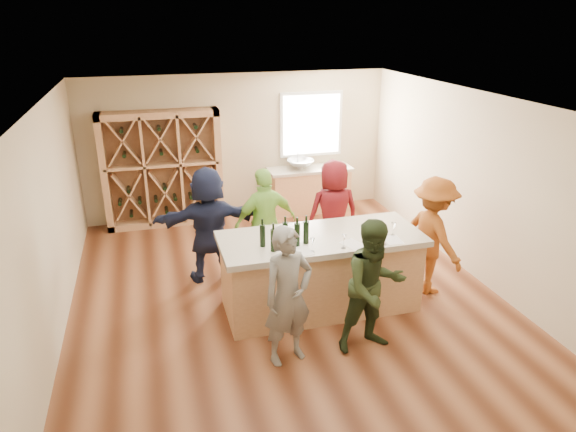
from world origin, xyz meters
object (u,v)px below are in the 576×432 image
object	(u,v)px
sink	(300,164)
tasting_counter_base	(320,275)
person_near_left	(288,296)
person_far_left	(209,224)
wine_bottle_d	(297,235)
wine_bottle_b	(273,240)
wine_bottle_c	(285,233)
person_server	(433,236)
wine_bottle_a	(263,236)
wine_rack	(163,169)
person_near_right	(374,287)
person_far_mid	(265,223)
wine_bottle_e	(306,232)
person_far_right	(333,213)

from	to	relation	value
sink	tasting_counter_base	bearing A→B (deg)	-102.66
person_near_left	person_far_left	world-z (taller)	person_far_left
sink	wine_bottle_d	distance (m)	4.04
wine_bottle_b	wine_bottle_c	bearing A→B (deg)	42.70
person_server	wine_bottle_d	bearing A→B (deg)	87.31
wine_bottle_a	person_near_left	xyz separation A→B (m)	(0.08, -0.90, -0.38)
wine_bottle_b	wine_rack	bearing A→B (deg)	106.12
person_near_right	person_far_mid	world-z (taller)	person_far_mid
person_near_left	person_server	size ratio (longest dim) A/B	0.97
wine_bottle_a	person_near_left	size ratio (longest dim) A/B	0.17
tasting_counter_base	wine_bottle_b	bearing A→B (deg)	-159.11
wine_bottle_c	wine_bottle_e	distance (m)	0.27
wine_bottle_c	person_server	size ratio (longest dim) A/B	0.17
sink	person_near_right	xyz separation A→B (m)	(-0.52, -4.70, -0.17)
wine_bottle_a	tasting_counter_base	bearing A→B (deg)	7.17
wine_rack	tasting_counter_base	distance (m)	4.21
person_far_mid	wine_bottle_c	bearing A→B (deg)	77.91
wine_rack	wine_bottle_d	world-z (taller)	wine_rack
sink	wine_bottle_a	distance (m)	4.10
sink	wine_bottle_e	xyz separation A→B (m)	(-1.09, -3.81, 0.22)
wine_bottle_b	person_near_right	size ratio (longest dim) A/B	0.17
person_far_left	wine_bottle_b	bearing A→B (deg)	113.62
tasting_counter_base	person_near_right	xyz separation A→B (m)	(0.30, -1.05, 0.34)
tasting_counter_base	wine_bottle_b	size ratio (longest dim) A/B	8.91
person_near_left	person_far_right	xyz separation A→B (m)	(1.39, 2.27, 0.02)
wine_rack	person_server	distance (m)	5.15
tasting_counter_base	person_far_left	size ratio (longest dim) A/B	1.46
wine_bottle_c	person_near_left	world-z (taller)	person_near_left
person_far_mid	person_far_left	size ratio (longest dim) A/B	0.97
wine_bottle_e	wine_bottle_b	bearing A→B (deg)	-165.88
tasting_counter_base	person_far_right	world-z (taller)	person_far_right
sink	person_near_right	size ratio (longest dim) A/B	0.32
wine_bottle_d	person_server	bearing A→B (deg)	6.14
person_near_right	wine_rack	bearing A→B (deg)	110.14
wine_bottle_d	person_near_left	distance (m)	0.95
wine_bottle_b	person_near_left	world-z (taller)	person_near_left
sink	person_near_left	bearing A→B (deg)	-108.55
wine_bottle_e	person_far_right	world-z (taller)	person_far_right
person_far_right	tasting_counter_base	bearing A→B (deg)	64.03
person_near_left	person_far_mid	xyz separation A→B (m)	(0.25, 2.16, 0.02)
wine_rack	wine_bottle_a	size ratio (longest dim) A/B	7.56
wine_bottle_e	person_far_mid	world-z (taller)	person_far_mid
wine_bottle_a	wine_bottle_d	distance (m)	0.44
person_near_right	person_far_left	world-z (taller)	person_far_left
person_near_left	person_near_right	distance (m)	1.04
wine_bottle_b	wine_bottle_d	size ratio (longest dim) A/B	0.96
tasting_counter_base	person_near_left	distance (m)	1.29
person_near_right	sink	bearing A→B (deg)	79.25
sink	tasting_counter_base	xyz separation A→B (m)	(-0.82, -3.65, -0.51)
wine_bottle_a	person_near_right	size ratio (longest dim) A/B	0.17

